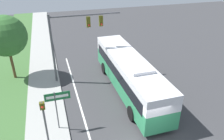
% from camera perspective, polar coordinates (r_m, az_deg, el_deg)
% --- Properties ---
extents(bus, '(2.59, 11.95, 3.30)m').
position_cam_1_polar(bus, '(18.40, 4.39, -0.52)').
color(bus, '#2D8956').
rests_on(bus, ground_plane).
extents(signal_gantry, '(6.24, 0.41, 6.30)m').
position_cam_1_polar(signal_gantry, '(19.45, -10.09, 9.32)').
color(signal_gantry, '#4C4C51').
rests_on(signal_gantry, ground_plane).
extents(pedestrian_signal, '(0.28, 0.34, 3.22)m').
position_cam_1_polar(pedestrian_signal, '(13.48, -17.27, -11.71)').
color(pedestrian_signal, '#4C4C51').
rests_on(pedestrian_signal, ground_plane).
extents(street_sign, '(1.60, 0.08, 2.97)m').
position_cam_1_polar(street_sign, '(14.46, -14.14, -8.26)').
color(street_sign, '#4C4C51').
rests_on(street_sign, ground_plane).
extents(roadside_tree, '(3.65, 3.65, 5.99)m').
position_cam_1_polar(roadside_tree, '(21.48, -25.98, 7.98)').
color(roadside_tree, brown).
rests_on(roadside_tree, grass_verge).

